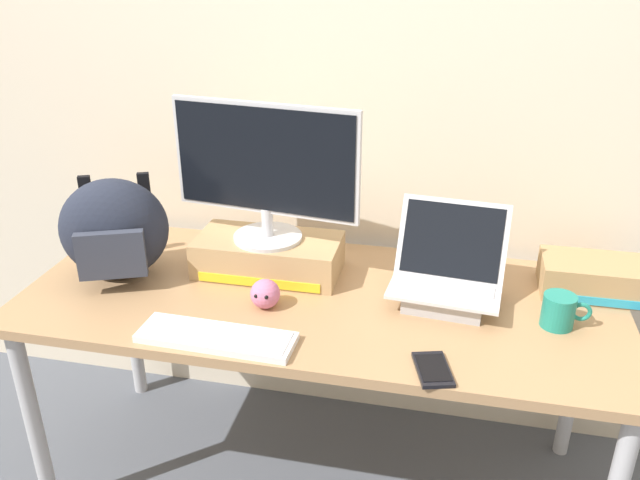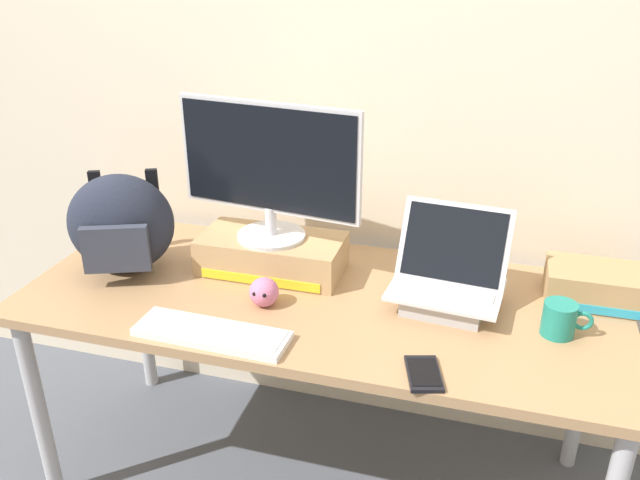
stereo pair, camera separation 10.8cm
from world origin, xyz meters
TOP-DOWN VIEW (x-y plane):
  - ground_plane at (0.00, 0.00)m, footprint 20.00×20.00m
  - back_wall at (0.00, 0.47)m, footprint 7.00×0.10m
  - desk at (0.00, 0.00)m, footprint 1.76×0.74m
  - toner_box_yellow at (-0.19, 0.11)m, footprint 0.45×0.23m
  - desktop_monitor at (-0.19, 0.11)m, footprint 0.58×0.21m
  - open_laptop at (0.36, 0.05)m, footprint 0.33×0.27m
  - external_keyboard at (-0.21, -0.29)m, footprint 0.42×0.14m
  - messenger_backpack at (-0.64, -0.01)m, footprint 0.38×0.31m
  - coffee_mug at (0.67, -0.03)m, footprint 0.13×0.09m
  - cell_phone at (0.35, -0.31)m, footprint 0.11×0.16m
  - plush_toy at (-0.14, -0.10)m, footprint 0.09×0.09m
  - toner_box_cyan at (0.80, 0.19)m, footprint 0.32×0.18m

SIDE VIEW (x-z plane):
  - ground_plane at x=0.00m, z-range 0.00..0.00m
  - desk at x=0.00m, z-range 0.29..1.01m
  - cell_phone at x=0.35m, z-range 0.72..0.73m
  - external_keyboard at x=-0.21m, z-range 0.72..0.74m
  - plush_toy at x=-0.14m, z-range 0.72..0.81m
  - coffee_mug at x=0.67m, z-range 0.72..0.81m
  - toner_box_cyan at x=0.80m, z-range 0.72..0.82m
  - open_laptop at x=0.36m, z-range 0.64..0.92m
  - toner_box_yellow at x=-0.19m, z-range 0.72..0.83m
  - messenger_backpack at x=-0.64m, z-range 0.72..1.04m
  - desktop_monitor at x=-0.19m, z-range 0.85..1.27m
  - back_wall at x=0.00m, z-range 0.00..2.60m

